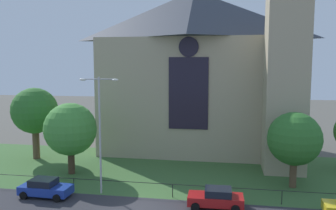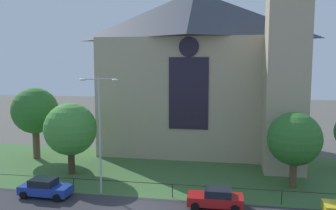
{
  "view_description": "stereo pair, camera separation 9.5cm",
  "coord_description": "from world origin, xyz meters",
  "views": [
    {
      "loc": [
        6.59,
        -25.01,
        10.85
      ],
      "look_at": [
        0.89,
        8.0,
        7.02
      ],
      "focal_mm": 37.53,
      "sensor_mm": 36.0,
      "label": 1
    },
    {
      "loc": [
        6.68,
        -24.99,
        10.85
      ],
      "look_at": [
        0.89,
        8.0,
        7.02
      ],
      "focal_mm": 37.53,
      "sensor_mm": 36.0,
      "label": 2
    }
  ],
  "objects": [
    {
      "name": "streetlamp_near",
      "position": [
        -3.91,
        2.4,
        6.14
      ],
      "size": [
        3.37,
        0.26,
        9.89
      ],
      "color": "#B2B2B7",
      "rests_on": "ground"
    },
    {
      "name": "tree_left_far",
      "position": [
        -15.32,
        11.76,
        5.57
      ],
      "size": [
        5.27,
        5.27,
        8.26
      ],
      "color": "brown",
      "rests_on": "ground"
    },
    {
      "name": "parked_car_blue",
      "position": [
        -8.18,
        0.87,
        0.74
      ],
      "size": [
        4.26,
        2.14,
        1.51
      ],
      "rotation": [
        0.0,
        0.0,
        -0.03
      ],
      "color": "#1E3899",
      "rests_on": "ground"
    },
    {
      "name": "parked_car_red",
      "position": [
        5.82,
        1.03,
        0.74
      ],
      "size": [
        4.25,
        2.12,
        1.51
      ],
      "rotation": [
        0.0,
        0.0,
        3.17
      ],
      "color": "#B21919",
      "rests_on": "ground"
    },
    {
      "name": "church_building",
      "position": [
        3.0,
        19.01,
        10.27
      ],
      "size": [
        23.2,
        16.2,
        26.0
      ],
      "color": "tan",
      "rests_on": "ground"
    },
    {
      "name": "iron_railing",
      "position": [
        2.22,
        2.5,
        0.98
      ],
      "size": [
        34.65,
        0.07,
        1.13
      ],
      "color": "black",
      "rests_on": "ground"
    },
    {
      "name": "grass_verge",
      "position": [
        0.0,
        8.0,
        0.0
      ],
      "size": [
        120.0,
        20.0,
        0.01
      ],
      "primitive_type": "cube",
      "color": "#3D6633",
      "rests_on": "ground"
    },
    {
      "name": "ground",
      "position": [
        0.0,
        10.0,
        0.0
      ],
      "size": [
        160.0,
        160.0,
        0.0
      ],
      "primitive_type": "plane",
      "color": "#56544C"
    },
    {
      "name": "tree_right_near",
      "position": [
        12.4,
        6.71,
        4.37
      ],
      "size": [
        4.72,
        4.72,
        6.76
      ],
      "color": "brown",
      "rests_on": "ground"
    },
    {
      "name": "tree_left_near",
      "position": [
        -8.78,
        7.08,
        4.5
      ],
      "size": [
        5.2,
        5.2,
        7.13
      ],
      "color": "#423021",
      "rests_on": "ground"
    }
  ]
}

